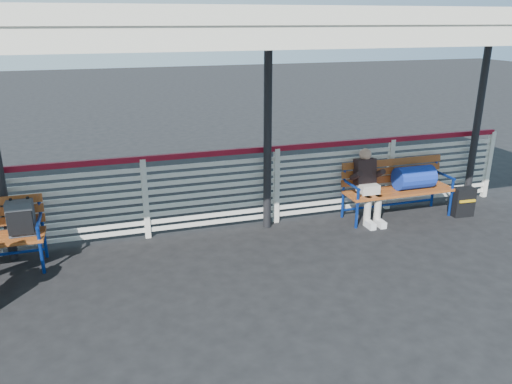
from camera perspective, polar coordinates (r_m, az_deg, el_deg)
name	(u,v)px	position (r m, az deg, el deg)	size (l,w,h in m)	color
ground	(166,303)	(5.88, -10.26, -12.41)	(60.00, 60.00, 0.00)	black
fence	(145,195)	(7.32, -12.56, -0.36)	(12.08, 0.08, 1.24)	silver
canopy	(139,20)	(5.89, -13.28, 18.60)	(12.60, 3.60, 3.16)	silver
bench_right	(406,180)	(8.36, 16.77, 1.32)	(1.80, 0.56, 0.92)	#A4571F
companion_person	(368,185)	(8.00, 12.66, 0.82)	(0.32, 0.66, 1.15)	#B1AEA1
suitcase_side	(463,202)	(8.78, 22.57, -1.04)	(0.35, 0.23, 0.48)	black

